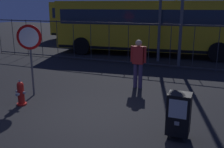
{
  "coord_description": "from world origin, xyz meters",
  "views": [
    {
      "loc": [
        3.04,
        -5.47,
        2.8
      ],
      "look_at": [
        0.3,
        1.2,
        0.9
      ],
      "focal_mm": 42.26,
      "sensor_mm": 36.0,
      "label": 1
    }
  ],
  "objects_px": {
    "pedestrian": "(138,61)",
    "bus_near": "(149,24)",
    "stop_sign": "(30,45)",
    "bus_far": "(114,19)",
    "fire_hydrant": "(21,93)",
    "newspaper_box_primary": "(179,114)"
  },
  "relations": [
    {
      "from": "pedestrian",
      "to": "bus_near",
      "type": "bearing_deg",
      "value": 101.49
    },
    {
      "from": "bus_near",
      "to": "stop_sign",
      "type": "bearing_deg",
      "value": -106.64
    },
    {
      "from": "bus_near",
      "to": "bus_far",
      "type": "xyz_separation_m",
      "value": [
        -3.99,
        4.55,
        0.0
      ]
    },
    {
      "from": "fire_hydrant",
      "to": "bus_far",
      "type": "distance_m",
      "value": 14.14
    },
    {
      "from": "bus_near",
      "to": "fire_hydrant",
      "type": "bearing_deg",
      "value": -104.43
    },
    {
      "from": "fire_hydrant",
      "to": "pedestrian",
      "type": "height_order",
      "value": "pedestrian"
    },
    {
      "from": "stop_sign",
      "to": "pedestrian",
      "type": "relative_size",
      "value": 1.34
    },
    {
      "from": "fire_hydrant",
      "to": "pedestrian",
      "type": "bearing_deg",
      "value": 47.28
    },
    {
      "from": "newspaper_box_primary",
      "to": "bus_near",
      "type": "relative_size",
      "value": 0.1
    },
    {
      "from": "fire_hydrant",
      "to": "stop_sign",
      "type": "xyz_separation_m",
      "value": [
        -0.22,
        0.82,
        1.25
      ]
    },
    {
      "from": "fire_hydrant",
      "to": "bus_far",
      "type": "xyz_separation_m",
      "value": [
        -2.67,
        13.82,
        1.36
      ]
    },
    {
      "from": "fire_hydrant",
      "to": "newspaper_box_primary",
      "type": "xyz_separation_m",
      "value": [
        4.47,
        -0.29,
        0.22
      ]
    },
    {
      "from": "fire_hydrant",
      "to": "bus_near",
      "type": "bearing_deg",
      "value": 81.94
    },
    {
      "from": "fire_hydrant",
      "to": "bus_near",
      "type": "height_order",
      "value": "bus_near"
    },
    {
      "from": "stop_sign",
      "to": "fire_hydrant",
      "type": "bearing_deg",
      "value": -74.94
    },
    {
      "from": "stop_sign",
      "to": "bus_far",
      "type": "relative_size",
      "value": 0.21
    },
    {
      "from": "bus_far",
      "to": "stop_sign",
      "type": "bearing_deg",
      "value": -76.95
    },
    {
      "from": "bus_far",
      "to": "fire_hydrant",
      "type": "bearing_deg",
      "value": -76.69
    },
    {
      "from": "newspaper_box_primary",
      "to": "stop_sign",
      "type": "relative_size",
      "value": 0.46
    },
    {
      "from": "stop_sign",
      "to": "bus_near",
      "type": "distance_m",
      "value": 8.6
    },
    {
      "from": "newspaper_box_primary",
      "to": "bus_far",
      "type": "bearing_deg",
      "value": 116.84
    },
    {
      "from": "newspaper_box_primary",
      "to": "bus_far",
      "type": "xyz_separation_m",
      "value": [
        -7.14,
        14.11,
        1.14
      ]
    }
  ]
}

